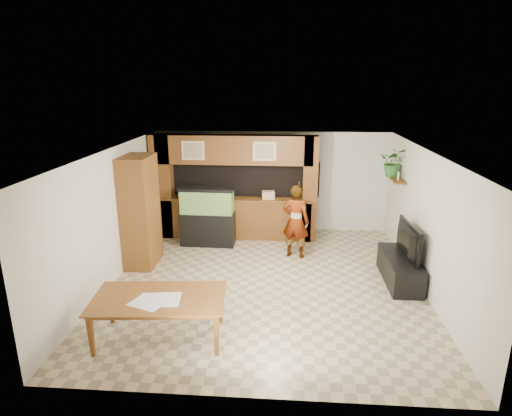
# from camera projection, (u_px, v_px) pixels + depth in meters

# --- Properties ---
(floor) EXTENTS (6.50, 6.50, 0.00)m
(floor) POSITION_uv_depth(u_px,v_px,m) (265.00, 282.00, 8.49)
(floor) COLOR tan
(floor) RESTS_ON ground
(ceiling) EXTENTS (6.50, 6.50, 0.00)m
(ceiling) POSITION_uv_depth(u_px,v_px,m) (266.00, 152.00, 7.75)
(ceiling) COLOR white
(ceiling) RESTS_ON wall_back
(wall_back) EXTENTS (6.00, 0.00, 6.00)m
(wall_back) POSITION_uv_depth(u_px,v_px,m) (272.00, 181.00, 11.23)
(wall_back) COLOR silver
(wall_back) RESTS_ON floor
(wall_left) EXTENTS (0.00, 6.50, 6.50)m
(wall_left) POSITION_uv_depth(u_px,v_px,m) (112.00, 216.00, 8.33)
(wall_left) COLOR silver
(wall_left) RESTS_ON floor
(wall_right) EXTENTS (0.00, 6.50, 6.50)m
(wall_right) POSITION_uv_depth(u_px,v_px,m) (427.00, 224.00, 7.91)
(wall_right) COLOR silver
(wall_right) RESTS_ON floor
(partition) EXTENTS (4.20, 0.99, 2.60)m
(partition) POSITION_uv_depth(u_px,v_px,m) (233.00, 186.00, 10.70)
(partition) COLOR brown
(partition) RESTS_ON floor
(wall_clock) EXTENTS (0.05, 0.25, 0.25)m
(wall_clock) POSITION_uv_depth(u_px,v_px,m) (130.00, 175.00, 9.11)
(wall_clock) COLOR black
(wall_clock) RESTS_ON wall_left
(wall_shelf) EXTENTS (0.25, 0.90, 0.04)m
(wall_shelf) POSITION_uv_depth(u_px,v_px,m) (396.00, 179.00, 9.67)
(wall_shelf) COLOR brown
(wall_shelf) RESTS_ON wall_right
(pantry_cabinet) EXTENTS (0.59, 0.97, 2.37)m
(pantry_cabinet) POSITION_uv_depth(u_px,v_px,m) (140.00, 211.00, 9.04)
(pantry_cabinet) COLOR brown
(pantry_cabinet) RESTS_ON floor
(trash_can) EXTENTS (0.31, 0.31, 0.56)m
(trash_can) POSITION_uv_depth(u_px,v_px,m) (139.00, 255.00, 9.07)
(trash_can) COLOR #B2B2B7
(trash_can) RESTS_ON floor
(aquarium) EXTENTS (1.29, 0.48, 1.43)m
(aquarium) POSITION_uv_depth(u_px,v_px,m) (208.00, 217.00, 10.26)
(aquarium) COLOR black
(aquarium) RESTS_ON floor
(tv_stand) EXTENTS (0.58, 1.57, 0.52)m
(tv_stand) POSITION_uv_depth(u_px,v_px,m) (400.00, 269.00, 8.45)
(tv_stand) COLOR black
(tv_stand) RESTS_ON floor
(television) EXTENTS (0.23, 1.20, 0.69)m
(television) POSITION_uv_depth(u_px,v_px,m) (403.00, 240.00, 8.28)
(television) COLOR black
(television) RESTS_ON tv_stand
(photo_frame) EXTENTS (0.04, 0.14, 0.18)m
(photo_frame) POSITION_uv_depth(u_px,v_px,m) (398.00, 176.00, 9.48)
(photo_frame) COLOR tan
(photo_frame) RESTS_ON wall_shelf
(potted_plant) EXTENTS (0.75, 0.70, 0.67)m
(potted_plant) POSITION_uv_depth(u_px,v_px,m) (394.00, 162.00, 9.75)
(potted_plant) COLOR #2C6729
(potted_plant) RESTS_ON wall_shelf
(person) EXTENTS (0.70, 0.57, 1.67)m
(person) POSITION_uv_depth(u_px,v_px,m) (296.00, 221.00, 9.50)
(person) COLOR olive
(person) RESTS_ON floor
(microphone) EXTENTS (0.03, 0.09, 0.14)m
(microphone) POSITION_uv_depth(u_px,v_px,m) (299.00, 185.00, 9.09)
(microphone) COLOR black
(microphone) RESTS_ON person
(dining_table) EXTENTS (2.08, 1.28, 0.70)m
(dining_table) POSITION_uv_depth(u_px,v_px,m) (160.00, 319.00, 6.51)
(dining_table) COLOR brown
(dining_table) RESTS_ON floor
(newspaper_a) EXTENTS (0.65, 0.51, 0.01)m
(newspaper_a) POSITION_uv_depth(u_px,v_px,m) (160.00, 300.00, 6.37)
(newspaper_a) COLOR silver
(newspaper_a) RESTS_ON dining_table
(newspaper_b) EXTENTS (0.58, 0.51, 0.01)m
(newspaper_b) POSITION_uv_depth(u_px,v_px,m) (147.00, 303.00, 6.27)
(newspaper_b) COLOR silver
(newspaper_b) RESTS_ON dining_table
(counter_box) EXTENTS (0.33, 0.25, 0.20)m
(counter_box) POSITION_uv_depth(u_px,v_px,m) (268.00, 195.00, 10.51)
(counter_box) COLOR tan
(counter_box) RESTS_ON partition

